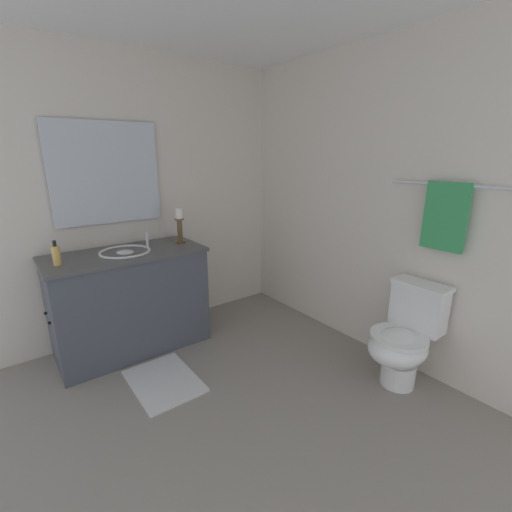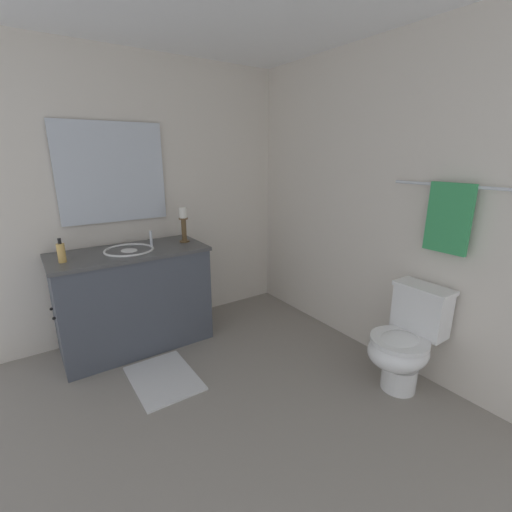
% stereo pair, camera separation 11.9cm
% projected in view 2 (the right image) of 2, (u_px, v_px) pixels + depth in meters
% --- Properties ---
extents(floor, '(3.18, 2.84, 0.02)m').
position_uv_depth(floor, '(235.00, 418.00, 2.24)').
color(floor, gray).
rests_on(floor, ground).
extents(wall_back, '(3.18, 0.04, 2.45)m').
position_uv_depth(wall_back, '(392.00, 208.00, 2.66)').
color(wall_back, silver).
rests_on(wall_back, ground).
extents(wall_left, '(0.04, 2.84, 2.45)m').
position_uv_depth(wall_left, '(142.00, 200.00, 3.15)').
color(wall_left, silver).
rests_on(wall_left, ground).
extents(vanity_cabinet, '(0.58, 1.23, 0.86)m').
position_uv_depth(vanity_cabinet, '(134.00, 299.00, 2.99)').
color(vanity_cabinet, '#474C56').
rests_on(vanity_cabinet, ground).
extents(sink_basin, '(0.40, 0.40, 0.24)m').
position_uv_depth(sink_basin, '(130.00, 255.00, 2.88)').
color(sink_basin, white).
rests_on(sink_basin, vanity_cabinet).
extents(mirror, '(0.02, 0.87, 0.82)m').
position_uv_depth(mirror, '(112.00, 173.00, 2.92)').
color(mirror, silver).
extents(candle_holder_tall, '(0.09, 0.09, 0.31)m').
position_uv_depth(candle_holder_tall, '(184.00, 224.00, 3.11)').
color(candle_holder_tall, brown).
rests_on(candle_holder_tall, vanity_cabinet).
extents(soap_bottle, '(0.06, 0.06, 0.18)m').
position_uv_depth(soap_bottle, '(61.00, 252.00, 2.54)').
color(soap_bottle, '#E5B259').
rests_on(soap_bottle, vanity_cabinet).
extents(toilet, '(0.39, 0.54, 0.75)m').
position_uv_depth(toilet, '(405.00, 342.00, 2.43)').
color(toilet, white).
rests_on(toilet, ground).
extents(towel_bar, '(0.84, 0.02, 0.02)m').
position_uv_depth(towel_bar, '(455.00, 186.00, 2.20)').
color(towel_bar, silver).
extents(towel_near_vanity, '(0.28, 0.03, 0.45)m').
position_uv_depth(towel_near_vanity, '(448.00, 218.00, 2.25)').
color(towel_near_vanity, '#389E59').
rests_on(towel_near_vanity, towel_bar).
extents(bath_mat, '(0.60, 0.44, 0.02)m').
position_uv_depth(bath_mat, '(164.00, 378.00, 2.61)').
color(bath_mat, silver).
rests_on(bath_mat, ground).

